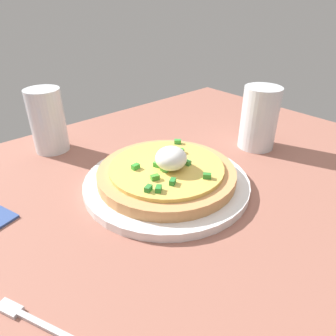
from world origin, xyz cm
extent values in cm
cube|color=#985E4E|center=(0.00, 0.00, 1.42)|extent=(102.77, 68.78, 2.84)
cylinder|color=white|center=(0.33, -2.64, 3.55)|extent=(27.99, 27.99, 1.42)
cylinder|color=tan|center=(0.33, -2.64, 5.21)|extent=(23.21, 23.21, 1.90)
cylinder|color=#E4B954|center=(0.33, -2.64, 6.48)|extent=(19.10, 19.10, 0.63)
ellipsoid|color=white|center=(-0.45, -3.76, 8.68)|extent=(5.14, 5.14, 3.77)
cube|color=green|center=(-4.40, 0.36, 7.19)|extent=(1.32, 0.87, 0.80)
cube|color=#2A8533|center=(-2.94, -7.36, 7.19)|extent=(1.51, 1.36, 0.80)
cube|color=#41943F|center=(2.86, -4.55, 7.19)|extent=(1.00, 1.39, 0.80)
cube|color=green|center=(-1.28, -1.82, 7.19)|extent=(1.29, 1.50, 0.80)
cube|color=green|center=(7.26, 2.42, 7.19)|extent=(1.48, 1.45, 0.80)
cube|color=#43962F|center=(-4.13, -4.66, 7.19)|extent=(1.45, 1.11, 0.80)
cube|color=#54B051|center=(-1.15, -3.72, 7.19)|extent=(1.51, 1.33, 0.80)
cube|color=#2E8032|center=(-6.82, -6.38, 7.19)|extent=(1.50, 1.27, 0.80)
cube|color=#2A8531|center=(-5.77, -7.44, 7.19)|extent=(1.50, 1.43, 0.80)
cube|color=green|center=(4.95, -0.75, 7.19)|extent=(1.49, 1.25, 0.80)
cube|color=green|center=(-1.26, -3.69, 7.19)|extent=(1.14, 1.46, 0.80)
cube|color=#2F802D|center=(2.16, -9.69, 7.19)|extent=(1.44, 1.49, 0.80)
cylinder|color=silver|center=(-8.63, 23.80, 9.27)|extent=(6.89, 6.89, 12.85)
cylinder|color=#331C05|center=(-8.63, 23.80, 6.14)|extent=(6.06, 6.06, 5.80)
cylinder|color=silver|center=(24.57, -3.61, 9.25)|extent=(7.47, 7.47, 12.81)
cylinder|color=black|center=(24.57, -3.61, 6.50)|extent=(6.58, 6.58, 6.51)
cube|color=#B7B7BC|center=(-25.93, -14.65, 3.09)|extent=(3.94, 7.86, 0.50)
cube|color=#B7B7BC|center=(-28.20, -9.56, 3.09)|extent=(2.42, 3.13, 0.50)
camera|label=1|loc=(-29.62, -36.38, 32.34)|focal=33.29mm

